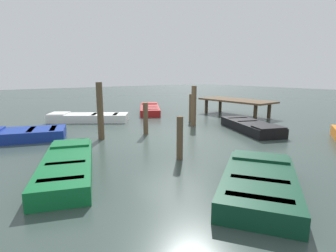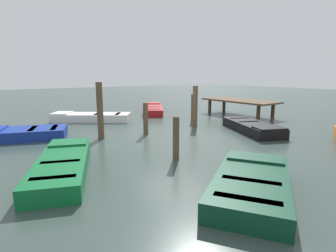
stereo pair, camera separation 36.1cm
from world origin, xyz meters
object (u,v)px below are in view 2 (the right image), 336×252
rowboat_black (252,127)px  rowboat_dark_green (251,184)px  rowboat_blue (26,133)px  mooring_piling_center (176,138)px  mooring_piling_mid_left (195,106)px  mooring_piling_far_left (194,108)px  mooring_piling_mid_right (100,111)px  dock_segment (240,102)px  rowboat_white (91,117)px  rowboat_green (63,164)px  mooring_piling_far_right (146,119)px  rowboat_red (153,109)px

rowboat_black → rowboat_dark_green: (3.91, -5.05, 0.00)m
rowboat_blue → mooring_piling_center: (5.37, 3.26, 0.42)m
rowboat_black → mooring_piling_mid_left: mooring_piling_mid_left is taller
mooring_piling_center → mooring_piling_far_left: (-4.59, 4.56, 0.08)m
mooring_piling_mid_left → rowboat_black: bearing=28.4°
mooring_piling_mid_right → mooring_piling_mid_left: 4.60m
rowboat_dark_green → dock_segment: bearing=8.0°
rowboat_black → rowboat_white: same height
rowboat_white → mooring_piling_mid_left: mooring_piling_mid_left is taller
rowboat_green → mooring_piling_mid_left: size_ratio=2.04×
rowboat_green → mooring_piling_far_right: 4.74m
dock_segment → mooring_piling_mid_left: bearing=-78.1°
rowboat_blue → mooring_piling_center: 6.30m
rowboat_black → mooring_piling_far_left: bearing=-149.4°
rowboat_dark_green → mooring_piling_far_left: 8.67m
dock_segment → mooring_piling_far_left: (-0.04, -3.56, -0.12)m
rowboat_green → mooring_piling_far_right: (-2.58, 3.95, 0.45)m
rowboat_white → mooring_piling_mid_right: bearing=111.5°
rowboat_dark_green → mooring_piling_far_right: 6.22m
mooring_piling_far_right → mooring_piling_mid_left: 2.81m
rowboat_dark_green → mooring_piling_mid_left: bearing=25.1°
rowboat_black → mooring_piling_far_right: 4.64m
rowboat_white → rowboat_green: size_ratio=1.02×
rowboat_white → rowboat_red: size_ratio=0.97×
mooring_piling_mid_right → rowboat_blue: bearing=-124.5°
rowboat_black → rowboat_white: 8.24m
mooring_piling_center → mooring_piling_far_right: bearing=164.4°
rowboat_green → mooring_piling_far_left: 8.48m
mooring_piling_mid_right → mooring_piling_far_left: mooring_piling_mid_right is taller
mooring_piling_far_right → mooring_piling_center: mooring_piling_far_right is taller
mooring_piling_mid_left → rowboat_dark_green: bearing=-31.1°
dock_segment → mooring_piling_far_left: size_ratio=3.19×
rowboat_dark_green → mooring_piling_mid_left: 7.35m
mooring_piling_mid_left → mooring_piling_far_left: bearing=142.3°
rowboat_white → mooring_piling_mid_right: size_ratio=1.84×
rowboat_black → rowboat_red: bearing=-153.4°
rowboat_red → mooring_piling_far_left: (4.08, -0.00, 0.50)m
rowboat_red → mooring_piling_far_left: 4.11m
mooring_piling_mid_right → mooring_piling_mid_left: bearing=87.4°
mooring_piling_far_left → rowboat_red: bearing=180.0°
mooring_piling_far_right → rowboat_green: bearing=-56.8°
rowboat_dark_green → rowboat_green: 4.62m
rowboat_dark_green → rowboat_red: size_ratio=0.82×
mooring_piling_mid_right → mooring_piling_far_right: mooring_piling_mid_right is taller
rowboat_white → mooring_piling_mid_left: (4.30, 3.60, 0.75)m
mooring_piling_far_right → mooring_piling_mid_right: bearing=-100.6°
rowboat_dark_green → rowboat_green: (-3.54, -2.96, -0.00)m
rowboat_red → mooring_piling_center: (8.67, -4.56, 0.43)m
rowboat_red → rowboat_green: 10.92m
rowboat_dark_green → rowboat_green: same height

